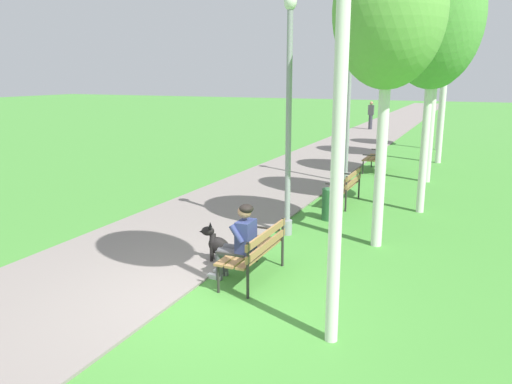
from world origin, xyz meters
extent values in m
plane|color=#478E38|center=(0.00, 0.00, 0.00)|extent=(120.00, 120.00, 0.00)
cube|color=gray|center=(-2.00, 24.00, 0.02)|extent=(3.33, 60.00, 0.04)
cube|color=olive|center=(0.08, 1.03, 0.45)|extent=(0.14, 1.50, 0.04)
cube|color=olive|center=(0.25, 1.03, 0.45)|extent=(0.14, 1.50, 0.04)
cube|color=olive|center=(0.43, 1.03, 0.45)|extent=(0.14, 1.50, 0.04)
cube|color=olive|center=(0.53, 1.03, 0.59)|extent=(0.04, 1.50, 0.11)
cube|color=olive|center=(0.53, 1.03, 0.77)|extent=(0.04, 1.50, 0.11)
cylinder|color=#2D2B28|center=(0.05, 1.72, 0.23)|extent=(0.04, 0.04, 0.45)
cylinder|color=#2D2B28|center=(0.53, 1.72, 0.43)|extent=(0.04, 0.04, 0.85)
cube|color=#2D2B28|center=(0.25, 1.72, 0.63)|extent=(0.45, 0.04, 0.03)
cylinder|color=#2D2B28|center=(0.05, 0.34, 0.23)|extent=(0.04, 0.04, 0.45)
cylinder|color=#2D2B28|center=(0.53, 0.34, 0.43)|extent=(0.04, 0.04, 0.85)
cube|color=#2D2B28|center=(0.25, 0.34, 0.63)|extent=(0.45, 0.04, 0.03)
cube|color=olive|center=(0.19, 6.25, 0.45)|extent=(0.14, 1.50, 0.04)
cube|color=olive|center=(0.36, 6.25, 0.45)|extent=(0.14, 1.50, 0.04)
cube|color=olive|center=(0.54, 6.25, 0.45)|extent=(0.14, 1.50, 0.04)
cube|color=olive|center=(0.64, 6.25, 0.59)|extent=(0.04, 1.50, 0.11)
cube|color=olive|center=(0.64, 6.25, 0.77)|extent=(0.04, 1.50, 0.11)
cylinder|color=#2D2B28|center=(0.16, 6.94, 0.23)|extent=(0.04, 0.04, 0.45)
cylinder|color=#2D2B28|center=(0.64, 6.94, 0.43)|extent=(0.04, 0.04, 0.85)
cube|color=#2D2B28|center=(0.36, 6.94, 0.63)|extent=(0.45, 0.04, 0.03)
cylinder|color=#2D2B28|center=(0.16, 5.56, 0.23)|extent=(0.04, 0.04, 0.45)
cylinder|color=#2D2B28|center=(0.64, 5.56, 0.43)|extent=(0.04, 0.04, 0.85)
cube|color=#2D2B28|center=(0.36, 5.56, 0.63)|extent=(0.45, 0.04, 0.03)
cube|color=olive|center=(0.04, 10.99, 0.45)|extent=(0.14, 1.50, 0.04)
cube|color=olive|center=(0.22, 10.99, 0.45)|extent=(0.14, 1.50, 0.04)
cube|color=olive|center=(0.39, 10.99, 0.45)|extent=(0.14, 1.50, 0.04)
cube|color=olive|center=(0.50, 10.99, 0.59)|extent=(0.04, 1.50, 0.11)
cube|color=olive|center=(0.50, 10.99, 0.77)|extent=(0.04, 1.50, 0.11)
cylinder|color=#2D2B28|center=(0.02, 11.68, 0.23)|extent=(0.04, 0.04, 0.45)
cylinder|color=#2D2B28|center=(0.50, 11.68, 0.43)|extent=(0.04, 0.04, 0.85)
cube|color=#2D2B28|center=(0.22, 11.68, 0.63)|extent=(0.45, 0.04, 0.03)
cylinder|color=#2D2B28|center=(0.02, 10.30, 0.23)|extent=(0.04, 0.04, 0.45)
cylinder|color=#2D2B28|center=(0.50, 10.30, 0.43)|extent=(0.04, 0.04, 0.85)
cube|color=#2D2B28|center=(0.22, 10.30, 0.63)|extent=(0.45, 0.04, 0.03)
cylinder|color=#4C4C51|center=(0.04, 0.97, 0.47)|extent=(0.42, 0.14, 0.14)
cylinder|color=#4C4C51|center=(-0.17, 0.97, 0.24)|extent=(0.11, 0.11, 0.47)
cube|color=silver|center=(-0.25, 0.97, 0.04)|extent=(0.24, 0.09, 0.07)
cylinder|color=#4C4C51|center=(0.04, 0.77, 0.47)|extent=(0.42, 0.14, 0.14)
cylinder|color=#4C4C51|center=(-0.17, 0.77, 0.24)|extent=(0.11, 0.11, 0.47)
cube|color=silver|center=(-0.25, 0.77, 0.04)|extent=(0.24, 0.09, 0.07)
cube|color=navy|center=(0.25, 0.87, 0.73)|extent=(0.22, 0.36, 0.52)
cylinder|color=navy|center=(0.19, 1.07, 0.83)|extent=(0.25, 0.09, 0.30)
cylinder|color=navy|center=(0.19, 0.67, 0.83)|extent=(0.25, 0.09, 0.30)
sphere|color=#A37556|center=(0.23, 0.87, 1.13)|extent=(0.21, 0.21, 0.21)
ellipsoid|color=black|center=(0.26, 0.87, 1.18)|extent=(0.22, 0.23, 0.14)
ellipsoid|color=black|center=(-0.38, 1.51, 0.16)|extent=(0.44, 0.40, 0.32)
ellipsoid|color=black|center=(-0.52, 1.44, 0.29)|extent=(0.55, 0.41, 0.48)
ellipsoid|color=black|center=(-0.47, 1.46, 0.32)|extent=(0.40, 0.32, 0.27)
cylinder|color=black|center=(-0.66, 1.44, 0.19)|extent=(0.06, 0.06, 0.38)
cylinder|color=black|center=(-0.61, 1.34, 0.19)|extent=(0.06, 0.06, 0.38)
cylinder|color=black|center=(-0.62, 1.40, 0.43)|extent=(0.17, 0.20, 0.19)
ellipsoid|color=black|center=(-0.69, 1.37, 0.56)|extent=(0.26, 0.22, 0.16)
cone|color=black|center=(-0.78, 1.32, 0.55)|extent=(0.13, 0.12, 0.09)
cone|color=black|center=(-0.68, 1.42, 0.66)|extent=(0.06, 0.06, 0.09)
cone|color=black|center=(-0.64, 1.34, 0.66)|extent=(0.06, 0.06, 0.09)
cylinder|color=black|center=(-0.20, 1.59, 0.03)|extent=(0.27, 0.16, 0.04)
cylinder|color=gray|center=(0.00, 3.36, 0.15)|extent=(0.20, 0.20, 0.30)
cylinder|color=gray|center=(0.00, 3.36, 2.16)|extent=(0.11, 0.11, 4.33)
ellipsoid|color=silver|center=(0.00, 3.36, 4.45)|extent=(0.24, 0.24, 0.32)
cylinder|color=gray|center=(-0.14, 8.66, 0.15)|extent=(0.20, 0.20, 0.30)
cylinder|color=gray|center=(-0.14, 8.66, 2.12)|extent=(0.11, 0.11, 4.24)
ellipsoid|color=silver|center=(-0.14, 8.66, 4.36)|extent=(0.24, 0.24, 0.32)
cylinder|color=silver|center=(1.95, -0.30, 2.38)|extent=(0.15, 0.15, 4.76)
cylinder|color=silver|center=(1.77, 3.42, 1.71)|extent=(0.20, 0.20, 3.42)
ellipsoid|color=#66A847|center=(1.77, 3.42, 4.21)|extent=(1.93, 2.07, 2.65)
cylinder|color=silver|center=(2.25, 6.23, 1.73)|extent=(0.18, 0.18, 3.46)
ellipsoid|color=#569E42|center=(2.25, 6.23, 4.40)|extent=(2.09, 1.78, 3.14)
cylinder|color=silver|center=(2.03, 9.88, 1.68)|extent=(0.21, 0.21, 3.35)
ellipsoid|color=#569E42|center=(2.03, 9.88, 4.26)|extent=(1.99, 2.04, 3.03)
cylinder|color=silver|center=(2.08, 13.54, 2.04)|extent=(0.20, 0.20, 4.08)
ellipsoid|color=#569E42|center=(2.08, 13.54, 4.94)|extent=(2.07, 1.92, 2.87)
cylinder|color=silver|center=(1.76, 17.07, 1.67)|extent=(0.15, 0.15, 3.34)
ellipsoid|color=#569E42|center=(1.76, 17.07, 4.02)|extent=(1.57, 1.67, 2.26)
cylinder|color=#2D6638|center=(0.49, 4.74, 0.35)|extent=(0.36, 0.36, 0.70)
cylinder|color=#383842|center=(-2.50, 23.84, 0.44)|extent=(0.22, 0.22, 0.88)
cube|color=#3F3F42|center=(-2.50, 23.84, 1.16)|extent=(0.32, 0.20, 0.56)
sphere|color=#A37556|center=(-2.50, 23.84, 1.55)|extent=(0.20, 0.20, 0.20)
camera|label=1|loc=(3.36, -5.71, 3.15)|focal=35.12mm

